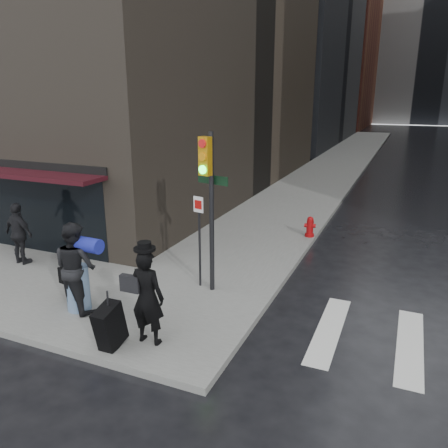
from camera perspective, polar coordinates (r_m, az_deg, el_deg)
The scene contains 9 objects.
ground at distance 10.08m, azimuth -7.93°, elevation -12.15°, with size 140.00×140.00×0.00m, color black.
sidewalk_left at distance 35.15m, azimuth 15.44°, elevation 8.26°, with size 4.00×50.00×0.15m, color slate.
bldg_left_far at distance 72.19m, azimuth 9.58°, elevation 22.91°, with size 22.00×20.00×26.00m, color brown.
bldg_distant at distance 86.24m, azimuth 25.93°, elevation 22.53°, with size 40.00×12.00×32.00m, color gray.
man_overcoat at distance 8.59m, azimuth -10.98°, elevation -9.91°, with size 1.09×1.07×2.11m.
man_jeans at distance 10.20m, azimuth -18.78°, elevation -5.28°, with size 1.43×1.02×2.04m.
man_greycoat at distance 13.61m, azimuth -25.19°, elevation -1.16°, with size 1.08×0.54×1.78m.
traffic_light at distance 10.16m, azimuth -2.12°, elevation 4.23°, with size 0.95×0.54×3.87m.
fire_hydrant at distance 15.13m, azimuth 11.15°, elevation -0.46°, with size 0.40×0.31×0.70m.
Camera 1 is at (4.69, -7.51, 4.83)m, focal length 35.00 mm.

